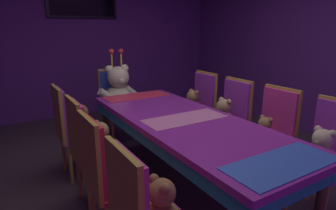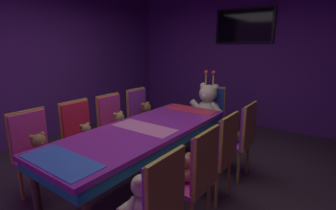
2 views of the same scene
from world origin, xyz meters
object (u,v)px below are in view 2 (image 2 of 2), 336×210
at_px(teddy_right_1, 184,169).
at_px(chair_left_2, 113,121).
at_px(teddy_left_0, 40,149).
at_px(teddy_left_1, 86,135).
at_px(banquet_table, 144,135).
at_px(chair_left_3, 140,112).
at_px(teddy_right_2, 209,146).
at_px(chair_left_1, 79,131).
at_px(teddy_left_2, 120,124).
at_px(chair_right_1, 198,171).
at_px(king_teddy_bear, 207,104).
at_px(chair_right_2, 221,149).
at_px(chair_right_0, 157,204).
at_px(teddy_right_0, 142,197).
at_px(teddy_left_3, 147,114).
at_px(wall_tv, 244,26).
at_px(chair_right_3, 242,133).
at_px(teddy_right_3, 231,131).
at_px(throne_chair, 212,109).
at_px(chair_left_0, 33,146).

bearing_deg(teddy_right_1, chair_left_2, -19.80).
distance_m(teddy_left_0, teddy_left_1, 0.59).
xyz_separation_m(banquet_table, chair_left_3, (-0.86, 0.87, -0.06)).
bearing_deg(teddy_right_2, chair_left_1, 18.56).
xyz_separation_m(teddy_left_2, chair_right_1, (1.57, -0.57, 0.01)).
relative_size(chair_left_3, king_teddy_bear, 1.21).
height_order(banquet_table, chair_right_2, chair_right_2).
bearing_deg(chair_right_0, chair_right_2, -88.78).
xyz_separation_m(chair_left_2, teddy_right_0, (1.57, -1.14, -0.00)).
relative_size(chair_left_1, teddy_right_0, 2.90).
distance_m(banquet_table, teddy_left_3, 1.13).
relative_size(chair_left_3, wall_tv, 0.83).
xyz_separation_m(chair_right_3, king_teddy_bear, (-0.86, 0.73, 0.12)).
relative_size(teddy_left_2, teddy_left_3, 0.93).
relative_size(chair_left_1, teddy_left_3, 2.87).
xyz_separation_m(chair_right_0, teddy_right_3, (-0.16, 1.73, -0.00)).
bearing_deg(teddy_left_2, throne_chair, 64.80).
relative_size(teddy_left_0, chair_right_3, 0.33).
xyz_separation_m(chair_left_2, throne_chair, (0.85, 1.49, 0.00)).
height_order(teddy_right_0, wall_tv, wall_tv).
xyz_separation_m(teddy_left_0, teddy_left_3, (0.02, 1.72, 0.01)).
height_order(chair_right_3, wall_tv, wall_tv).
relative_size(teddy_right_0, chair_right_1, 0.34).
height_order(banquet_table, chair_right_3, chair_right_3).
xyz_separation_m(chair_left_1, chair_left_3, (0.02, 1.14, 0.00)).
bearing_deg(teddy_left_0, throne_chair, 74.36).
distance_m(teddy_left_0, teddy_right_0, 1.45).
relative_size(chair_right_0, king_teddy_bear, 1.21).
height_order(chair_left_0, chair_right_0, same).
distance_m(teddy_left_0, chair_left_3, 1.73).
height_order(chair_right_0, teddy_right_0, chair_right_0).
bearing_deg(wall_tv, teddy_left_3, -107.73).
bearing_deg(teddy_right_1, chair_left_0, 19.11).
height_order(teddy_right_1, king_teddy_bear, king_teddy_bear).
bearing_deg(teddy_left_0, teddy_left_3, 89.40).
bearing_deg(teddy_left_2, teddy_left_3, 91.15).
bearing_deg(chair_right_1, chair_left_1, -0.98).
xyz_separation_m(teddy_left_3, chair_right_0, (1.58, -1.74, -0.00)).
bearing_deg(teddy_left_1, teddy_left_2, 86.65).
height_order(chair_left_1, chair_right_1, same).
height_order(chair_left_2, throne_chair, same).
height_order(chair_left_0, throne_chair, same).
height_order(chair_left_1, chair_left_3, same).
xyz_separation_m(teddy_right_0, teddy_right_1, (0.01, 0.57, -0.02)).
bearing_deg(wall_tv, chair_left_2, -106.64).
height_order(teddy_left_2, teddy_right_3, teddy_right_3).
bearing_deg(chair_right_3, teddy_right_1, 83.55).
xyz_separation_m(chair_left_2, teddy_right_3, (1.56, 0.60, -0.00)).
height_order(teddy_left_1, chair_right_3, chair_right_3).
bearing_deg(teddy_left_0, teddy_left_2, 88.47).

